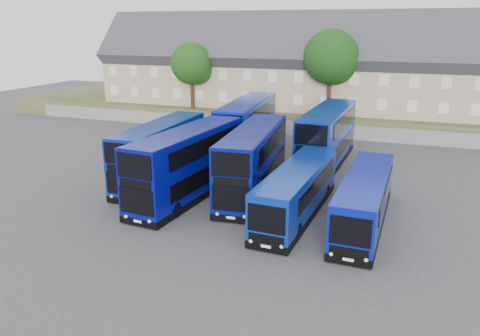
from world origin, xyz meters
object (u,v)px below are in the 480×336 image
at_px(coach_east_a, 297,192).
at_px(tree_west, 193,65).
at_px(tree_mid, 332,59).
at_px(dd_front_mid, 188,165).
at_px(dd_front_left, 161,154).

height_order(coach_east_a, tree_west, tree_west).
xyz_separation_m(coach_east_a, tree_mid, (-2.06, 23.77, 6.55)).
distance_m(dd_front_mid, tree_mid, 24.43).
bearing_deg(tree_mid, coach_east_a, -85.05).
xyz_separation_m(dd_front_left, tree_west, (-6.75, 20.13, 4.89)).
bearing_deg(tree_mid, tree_west, -178.21).
distance_m(coach_east_a, tree_mid, 24.74).
height_order(dd_front_left, tree_west, tree_west).
bearing_deg(coach_east_a, dd_front_mid, 177.51).
distance_m(dd_front_mid, tree_west, 25.20).
xyz_separation_m(coach_east_a, tree_west, (-18.06, 23.27, 5.53)).
height_order(dd_front_mid, coach_east_a, dd_front_mid).
bearing_deg(tree_west, dd_front_left, -71.47).
relative_size(dd_front_left, dd_front_mid, 0.93).
height_order(dd_front_left, tree_mid, tree_mid).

